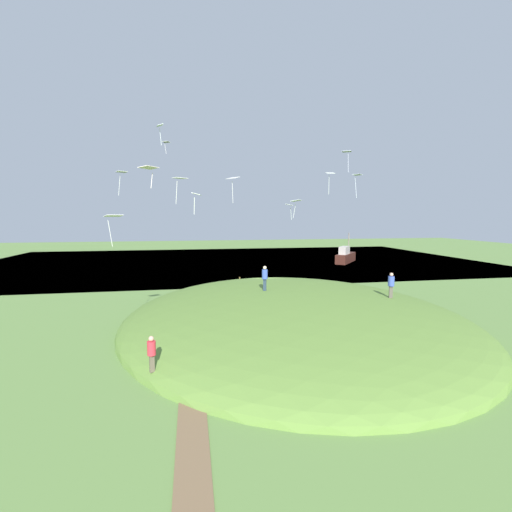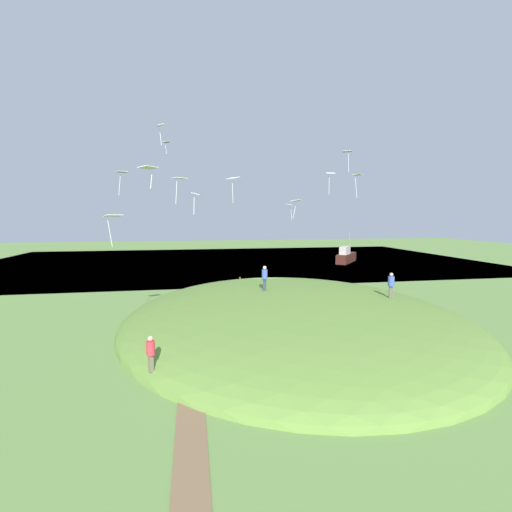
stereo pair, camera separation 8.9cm
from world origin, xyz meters
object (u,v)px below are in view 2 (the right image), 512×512
at_px(kite_9, 113,217).
at_px(kite_2, 180,180).
at_px(kite_1, 167,143).
at_px(kite_12, 358,176).
at_px(kite_0, 233,179).
at_px(person_on_hilltop, 151,349).
at_px(kite_5, 196,195).
at_px(kite_8, 160,127).
at_px(kite_7, 347,153).
at_px(person_walking_path, 265,275).
at_px(kite_10, 148,168).
at_px(boat_on_lake, 346,256).
at_px(kite_4, 122,173).
at_px(mooring_post, 240,282).
at_px(kite_3, 330,175).
at_px(kite_6, 296,201).
at_px(person_with_child, 391,282).
at_px(kite_11, 290,205).

bearing_deg(kite_9, kite_2, 118.53).
distance_m(kite_1, kite_12, 20.17).
bearing_deg(kite_0, kite_9, -45.03).
bearing_deg(kite_2, person_on_hilltop, -7.31).
height_order(kite_5, kite_8, kite_8).
height_order(kite_7, kite_9, kite_7).
distance_m(person_walking_path, kite_10, 11.12).
distance_m(boat_on_lake, kite_8, 39.68).
bearing_deg(kite_12, person_on_hilltop, -45.96).
bearing_deg(kite_0, kite_10, -29.03).
xyz_separation_m(kite_4, kite_9, (10.19, 1.13, -3.72)).
bearing_deg(boat_on_lake, kite_9, -4.34).
bearing_deg(kite_12, kite_4, -90.71).
bearing_deg(kite_9, kite_5, 91.14).
xyz_separation_m(kite_12, mooring_post, (-4.30, -10.74, -10.65)).
bearing_deg(person_on_hilltop, kite_8, -115.47).
distance_m(boat_on_lake, person_on_hilltop, 46.94).
height_order(kite_2, kite_10, kite_10).
distance_m(kite_3, kite_4, 18.19).
height_order(boat_on_lake, kite_7, kite_7).
bearing_deg(kite_6, kite_3, 94.13).
height_order(person_walking_path, kite_5, kite_5).
distance_m(boat_on_lake, kite_5, 40.53).
distance_m(person_walking_path, person_with_child, 8.87).
relative_size(kite_4, kite_11, 1.17).
distance_m(person_on_hilltop, kite_6, 20.19).
bearing_deg(kite_5, mooring_post, 161.76).
height_order(kite_1, mooring_post, kite_1).
xyz_separation_m(kite_9, kite_11, (-15.33, 15.16, 1.27)).
height_order(person_with_child, kite_7, kite_7).
xyz_separation_m(person_walking_path, kite_9, (2.42, -9.78, 4.16)).
relative_size(kite_0, mooring_post, 2.09).
bearing_deg(kite_0, kite_1, -148.70).
height_order(kite_4, kite_7, kite_7).
height_order(boat_on_lake, kite_8, kite_8).
height_order(kite_1, kite_3, kite_1).
height_order(person_with_child, kite_4, kite_4).
bearing_deg(kite_0, kite_7, 103.72).
height_order(kite_10, kite_11, kite_10).
distance_m(kite_2, kite_7, 18.49).
distance_m(kite_5, kite_12, 18.44).
bearing_deg(kite_8, mooring_post, 141.77).
height_order(person_on_hilltop, mooring_post, person_on_hilltop).
bearing_deg(person_walking_path, kite_8, -0.89).
xyz_separation_m(kite_8, mooring_post, (-8.99, 7.08, -13.30)).
height_order(person_walking_path, kite_1, kite_1).
xyz_separation_m(kite_6, kite_10, (10.49, -11.44, 1.24)).
xyz_separation_m(person_walking_path, kite_0, (-5.76, -1.58, 7.36)).
relative_size(person_on_hilltop, kite_4, 0.80).
bearing_deg(person_with_child, kite_7, -83.00).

